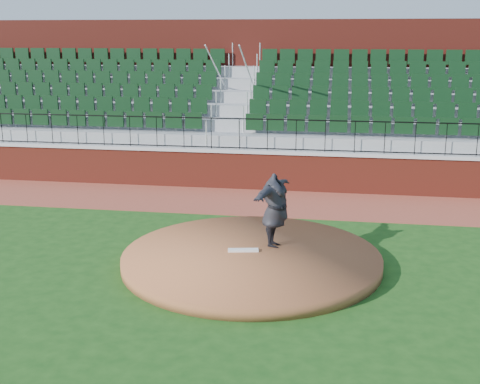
% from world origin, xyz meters
% --- Properties ---
extents(ground, '(90.00, 90.00, 0.00)m').
position_xyz_m(ground, '(0.00, 0.00, 0.00)').
color(ground, '#174012').
rests_on(ground, ground).
extents(warning_track, '(34.00, 3.20, 0.01)m').
position_xyz_m(warning_track, '(0.00, 5.40, 0.01)').
color(warning_track, brown).
rests_on(warning_track, ground).
extents(field_wall, '(34.00, 0.35, 1.20)m').
position_xyz_m(field_wall, '(0.00, 7.00, 0.60)').
color(field_wall, maroon).
rests_on(field_wall, ground).
extents(wall_cap, '(34.00, 0.45, 0.10)m').
position_xyz_m(wall_cap, '(0.00, 7.00, 1.25)').
color(wall_cap, '#B7B7B7').
rests_on(wall_cap, field_wall).
extents(wall_railing, '(34.00, 0.05, 1.00)m').
position_xyz_m(wall_railing, '(0.00, 7.00, 1.80)').
color(wall_railing, black).
rests_on(wall_railing, wall_cap).
extents(seating_stands, '(34.00, 5.10, 4.60)m').
position_xyz_m(seating_stands, '(0.00, 9.72, 2.30)').
color(seating_stands, gray).
rests_on(seating_stands, ground).
extents(concourse_wall, '(34.00, 0.50, 5.50)m').
position_xyz_m(concourse_wall, '(0.00, 12.52, 2.75)').
color(concourse_wall, maroon).
rests_on(concourse_wall, ground).
extents(pitchers_mound, '(5.71, 5.71, 0.25)m').
position_xyz_m(pitchers_mound, '(0.47, 0.20, 0.12)').
color(pitchers_mound, brown).
rests_on(pitchers_mound, ground).
extents(pitching_rubber, '(0.70, 0.29, 0.05)m').
position_xyz_m(pitching_rubber, '(0.27, 0.31, 0.27)').
color(pitching_rubber, white).
rests_on(pitching_rubber, pitchers_mound).
extents(pitcher, '(1.00, 2.17, 1.70)m').
position_xyz_m(pitcher, '(0.92, 0.76, 1.10)').
color(pitcher, black).
rests_on(pitcher, pitchers_mound).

